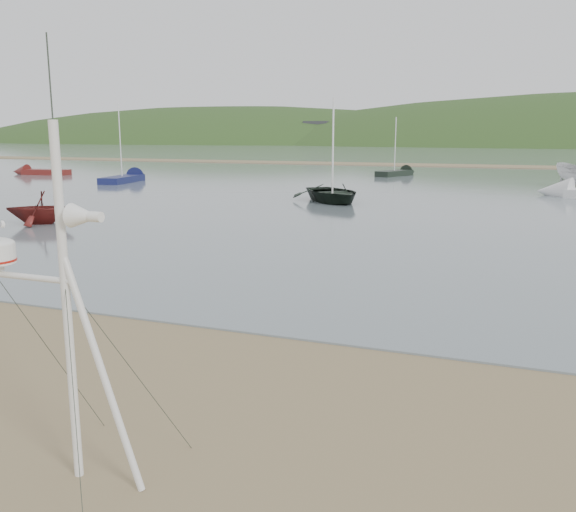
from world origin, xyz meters
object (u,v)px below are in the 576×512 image
(mast_rig, at_px, (65,380))
(dinghy_red_far, at_px, (33,172))
(boat_red, at_px, (38,193))
(boat_dark, at_px, (333,157))
(sailboat_dark_mid, at_px, (402,172))
(sailboat_blue_near, at_px, (132,178))

(mast_rig, relative_size, dinghy_red_far, 0.81)
(boat_red, bearing_deg, mast_rig, 13.47)
(boat_dark, distance_m, sailboat_dark_mid, 24.31)
(dinghy_red_far, xyz_separation_m, sailboat_blue_near, (13.43, -3.18, 0.01))
(sailboat_blue_near, distance_m, sailboat_dark_mid, 24.62)
(mast_rig, height_order, boat_red, mast_rig)
(boat_dark, relative_size, dinghy_red_far, 0.84)
(mast_rig, relative_size, sailboat_dark_mid, 0.84)
(boat_red, bearing_deg, sailboat_dark_mid, 136.38)
(mast_rig, bearing_deg, sailboat_blue_near, 124.35)
(dinghy_red_far, bearing_deg, sailboat_blue_near, -13.31)
(boat_dark, bearing_deg, boat_red, -165.54)
(dinghy_red_far, bearing_deg, sailboat_dark_mid, 19.36)
(boat_dark, bearing_deg, mast_rig, -118.25)
(boat_red, xyz_separation_m, dinghy_red_far, (-24.31, 25.27, -1.11))
(dinghy_red_far, bearing_deg, boat_dark, -20.49)
(boat_dark, height_order, sailboat_dark_mid, sailboat_dark_mid)
(mast_rig, distance_m, boat_red, 21.43)
(boat_red, height_order, sailboat_dark_mid, sailboat_dark_mid)
(mast_rig, xyz_separation_m, sailboat_blue_near, (-25.68, 37.58, -0.88))
(boat_red, xyz_separation_m, sailboat_dark_mid, (8.79, 36.90, -1.09))
(mast_rig, xyz_separation_m, dinghy_red_far, (-39.11, 40.76, -0.89))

